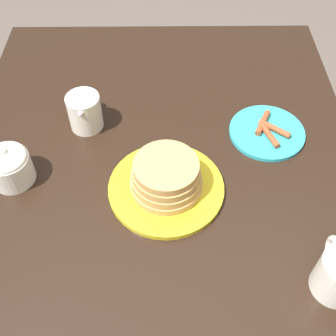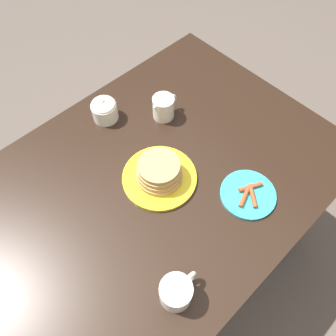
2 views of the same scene
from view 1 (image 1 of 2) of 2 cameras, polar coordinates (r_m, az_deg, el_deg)
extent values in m
plane|color=#51473F|center=(1.51, -0.64, -19.86)|extent=(8.00, 8.00, 0.00)
cube|color=black|center=(0.87, -1.05, -4.31)|extent=(1.23, 0.87, 0.03)
cube|color=black|center=(1.55, 13.35, 5.12)|extent=(0.07, 0.07, 0.69)
cube|color=black|center=(1.55, -14.91, 4.90)|extent=(0.07, 0.07, 0.69)
cylinder|color=gold|center=(0.86, -0.25, -2.74)|extent=(0.24, 0.24, 0.01)
cylinder|color=tan|center=(0.85, -0.25, -2.14)|extent=(0.15, 0.15, 0.02)
cylinder|color=tan|center=(0.84, -0.26, -1.41)|extent=(0.14, 0.14, 0.02)
cylinder|color=tan|center=(0.82, -0.26, -0.66)|extent=(0.13, 0.13, 0.02)
cylinder|color=tan|center=(0.81, -0.26, 0.12)|extent=(0.13, 0.13, 0.02)
cylinder|color=#2DADBC|center=(0.99, 13.23, 4.72)|extent=(0.17, 0.17, 0.01)
cylinder|color=brown|center=(0.97, 13.53, 4.41)|extent=(0.08, 0.04, 0.01)
cylinder|color=brown|center=(0.99, 12.71, 5.99)|extent=(0.08, 0.05, 0.01)
cylinder|color=brown|center=(0.99, 14.23, 5.19)|extent=(0.06, 0.07, 0.01)
torus|color=silver|center=(0.80, 21.59, -10.67)|extent=(0.06, 0.01, 0.06)
cylinder|color=silver|center=(0.98, -11.19, 7.46)|extent=(0.08, 0.08, 0.09)
cone|color=silver|center=(0.93, -11.72, 7.38)|extent=(0.04, 0.03, 0.04)
torus|color=silver|center=(1.00, -11.02, 9.31)|extent=(0.05, 0.01, 0.05)
cylinder|color=silver|center=(0.92, -20.56, -0.08)|extent=(0.09, 0.09, 0.06)
ellipsoid|color=silver|center=(0.89, -21.17, 1.33)|extent=(0.09, 0.09, 0.03)
sphere|color=silver|center=(0.88, -21.49, 2.09)|extent=(0.02, 0.02, 0.02)
camera|label=2|loc=(0.48, 96.71, 33.20)|focal=35.00mm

